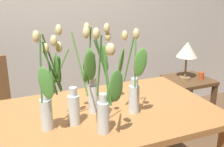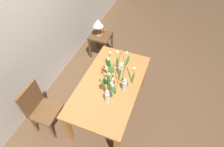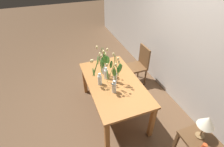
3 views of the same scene
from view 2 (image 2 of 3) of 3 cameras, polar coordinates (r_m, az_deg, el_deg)
name	(u,v)px [view 2 (image 2 of 3)]	position (r m, az deg, el deg)	size (l,w,h in m)	color
ground_plane	(110,109)	(3.44, -0.52, -10.94)	(18.00, 18.00, 0.00)	brown
room_wall_rear	(23,31)	(3.08, -25.96, 11.64)	(9.00, 0.10, 2.70)	beige
dining_table	(110,87)	(2.91, -0.61, -4.31)	(1.60, 0.90, 0.74)	#B7753D
tulip_vase_0	(113,86)	(2.57, 0.17, -3.84)	(0.28, 0.16, 0.58)	silver
tulip_vase_1	(121,67)	(2.81, 2.83, 2.01)	(0.15, 0.20, 0.56)	silver
tulip_vase_2	(126,81)	(2.60, 4.49, -2.35)	(0.17, 0.23, 0.58)	silver
tulip_vase_3	(108,90)	(2.47, -1.28, -5.01)	(0.18, 0.25, 0.58)	silver
tulip_vase_4	(109,72)	(2.69, -0.98, 0.31)	(0.22, 0.20, 0.58)	silver
dining_chair	(40,107)	(3.05, -21.43, -9.71)	(0.40, 0.40, 0.93)	brown
side_table	(101,39)	(4.16, -3.52, 10.58)	(0.44, 0.44, 0.55)	brown
table_lamp	(98,23)	(3.89, -4.34, 15.27)	(0.22, 0.22, 0.40)	olive
pillar_candle	(105,31)	(4.12, -2.22, 12.99)	(0.06, 0.06, 0.07)	#CC4C23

